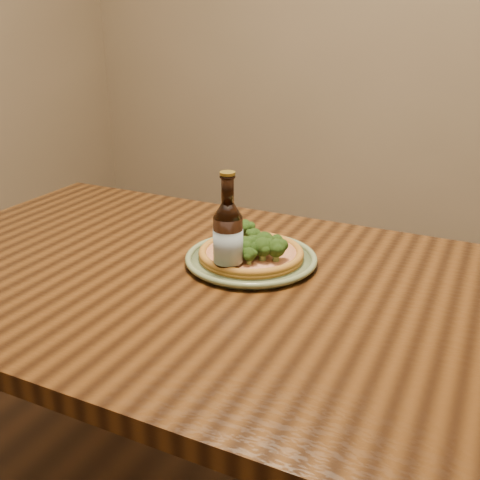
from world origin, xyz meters
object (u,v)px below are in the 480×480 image
at_px(pizza, 252,251).
at_px(beer_bottle, 228,239).
at_px(table, 230,319).
at_px(plate, 251,259).

bearing_deg(pizza, beer_bottle, -102.29).
bearing_deg(beer_bottle, pizza, 69.77).
xyz_separation_m(table, pizza, (0.01, 0.10, 0.12)).
relative_size(table, plate, 5.35).
bearing_deg(pizza, plate, 151.33).
distance_m(table, plate, 0.15).
height_order(table, pizza, pizza).
bearing_deg(beer_bottle, table, -64.03).
bearing_deg(plate, beer_bottle, -100.23).
bearing_deg(pizza, table, -93.37).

